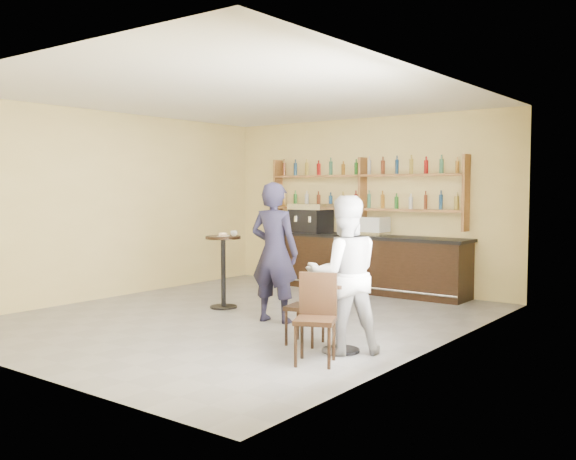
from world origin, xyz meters
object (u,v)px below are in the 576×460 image
Objects in this scene: pastry_case at (372,226)px; patron_second at (344,275)px; pedestal_table at (223,272)px; chair_west at (305,306)px; espresso_machine at (311,218)px; man_main at (274,252)px; cafe_table at (341,317)px; bar_counter at (368,263)px; chair_south at (315,319)px.

pastry_case is 0.31× the size of patron_second.
pastry_case reaches higher than pedestal_table.
chair_west is 0.75m from patron_second.
pastry_case is 3.05m from pedestal_table.
chair_west is (2.66, -3.91, -0.85)m from espresso_machine.
patron_second is (3.26, -3.98, -0.41)m from espresso_machine.
patron_second is (2.98, -1.19, 0.33)m from pedestal_table.
man_main reaches higher than patron_second.
chair_west is at bearing 174.81° from cafe_table.
bar_counter is 3.95× the size of chair_south.
man_main reaches higher than bar_counter.
espresso_machine is at bearing -73.29° from man_main.
chair_west is at bearing -52.57° from patron_second.
pastry_case is 4.42m from patron_second.
espresso_machine is 0.80× the size of chair_south.
bar_counter is 2.96m from pedestal_table.
espresso_machine reaches higher than pedestal_table.
patron_second reaches higher than cafe_table.
chair_south reaches higher than cafe_table.
espresso_machine is 5.16m from patron_second.
pastry_case is 4.99m from chair_south.
chair_west is (1.10, -0.79, -0.53)m from man_main.
patron_second reaches higher than espresso_machine.
bar_counter is at bearing 88.52° from chair_south.
bar_counter is 4.14× the size of chair_west.
man_main reaches higher than pastry_case.
chair_south is at bearing -30.76° from pedestal_table.
espresso_machine is at bearing -96.81° from patron_second.
pastry_case is at bearing -173.59° from chair_west.
pedestal_table is 1.23× the size of chair_west.
chair_south is (2.99, -1.78, -0.08)m from pedestal_table.
patron_second reaches higher than chair_west.
pedestal_table reaches higher than bar_counter.
pedestal_table is at bearing -109.88° from bar_counter.
chair_west is at bearing 134.22° from man_main.
espresso_machine reaches higher than cafe_table.
patron_second is (1.98, -3.98, 0.39)m from bar_counter.
espresso_machine is at bearing 180.00° from bar_counter.
pedestal_table is at bearing -76.68° from espresso_machine.
bar_counter is at bearing 115.98° from cafe_table.
pastry_case is 0.60× the size of chair_west.
chair_west is 0.95× the size of chair_south.
chair_west is (1.38, -3.91, -0.06)m from bar_counter.
espresso_machine is 5.67m from chair_south.
chair_south is at bearing -46.77° from espresso_machine.
cafe_table is 0.89× the size of chair_west.
bar_counter is at bearing -109.71° from patron_second.
espresso_machine is 5.18m from cafe_table.
patron_second is (1.69, -0.86, -0.08)m from man_main.
man_main is 2.04× the size of chair_south.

